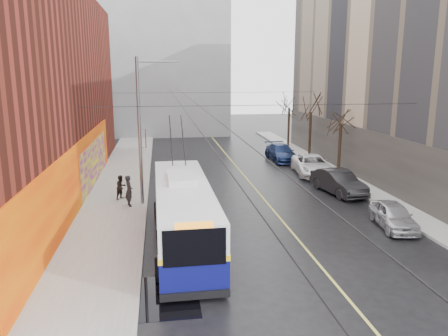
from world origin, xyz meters
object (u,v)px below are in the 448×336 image
object	(u,v)px
tree_far	(289,101)
trolleybus	(183,212)
tree_near	(342,113)
tree_mid	(311,104)
parked_car_d	(281,153)
parked_car_a	(393,215)
parked_car_c	(312,165)
pedestrian_a	(129,191)
pedestrian_b	(121,187)
following_car	(175,171)
streetlight_pole	(142,128)
parked_car_b	(338,182)

from	to	relation	value
tree_far	trolleybus	distance (m)	29.77
tree_near	trolleybus	xyz separation A→B (m)	(-13.10, -12.49, -3.41)
tree_mid	parked_car_d	world-z (taller)	tree_mid
parked_car_a	parked_car_c	bearing A→B (deg)	98.22
parked_car_a	pedestrian_a	distance (m)	15.11
parked_car_d	trolleybus	bearing A→B (deg)	-119.62
parked_car_a	pedestrian_b	bearing A→B (deg)	162.24
trolleybus	parked_car_c	xyz separation A→B (m)	(11.10, 13.12, -0.78)
parked_car_d	pedestrian_b	xyz separation A→B (m)	(-13.75, -11.46, 0.17)
trolleybus	parked_car_a	bearing A→B (deg)	1.80
tree_mid	following_car	xyz separation A→B (m)	(-13.02, -6.84, -4.47)
pedestrian_b	streetlight_pole	bearing A→B (deg)	-83.53
parked_car_c	tree_near	bearing A→B (deg)	-10.09
streetlight_pole	parked_car_b	xyz separation A→B (m)	(12.96, 0.84, -4.04)
trolleybus	parked_car_b	size ratio (longest dim) A/B	2.43
parked_car_c	trolleybus	bearing A→B (deg)	-122.80
streetlight_pole	parked_car_c	xyz separation A→B (m)	(13.14, 6.63, -4.06)
tree_near	tree_far	xyz separation A→B (m)	(0.00, 14.00, 0.17)
streetlight_pole	pedestrian_b	size ratio (longest dim) A/B	5.77
pedestrian_b	following_car	bearing A→B (deg)	7.53
streetlight_pole	trolleybus	size ratio (longest dim) A/B	0.75
parked_car_a	parked_car_d	world-z (taller)	parked_car_d
streetlight_pole	parked_car_a	distance (m)	15.03
parked_car_c	following_car	distance (m)	11.03
trolleybus	streetlight_pole	bearing A→B (deg)	106.71
parked_car_c	pedestrian_b	size ratio (longest dim) A/B	3.64
parked_car_b	parked_car_d	xyz separation A→B (m)	(-0.71, 11.75, -0.05)
parked_car_c	parked_car_a	bearing A→B (deg)	-82.58
tree_mid	trolleybus	distance (m)	23.77
tree_far	pedestrian_a	size ratio (longest dim) A/B	3.47
tree_far	pedestrian_a	xyz separation A→B (m)	(-16.05, -20.47, -4.04)
parked_car_d	pedestrian_b	size ratio (longest dim) A/B	3.36
tree_far	tree_near	bearing A→B (deg)	-90.00
streetlight_pole	following_car	xyz separation A→B (m)	(2.12, 6.16, -4.06)
parked_car_a	parked_car_b	world-z (taller)	parked_car_b
trolleybus	parked_car_d	xyz separation A→B (m)	(10.21, 19.08, -0.80)
tree_mid	pedestrian_b	xyz separation A→B (m)	(-16.65, -11.87, -4.32)
tree_near	trolleybus	distance (m)	18.42
tree_near	tree_mid	size ratio (longest dim) A/B	0.96
tree_far	parked_car_c	size ratio (longest dim) A/B	1.16
parked_car_c	pedestrian_b	world-z (taller)	pedestrian_b
tree_far	pedestrian_a	bearing A→B (deg)	-128.10
trolleybus	parked_car_c	bearing A→B (deg)	49.06
parked_car_c	parked_car_b	bearing A→B (deg)	-84.37
tree_mid	pedestrian_b	distance (m)	20.90
tree_mid	parked_car_a	xyz separation A→B (m)	(-2.00, -19.01, -4.57)
parked_car_b	parked_car_c	world-z (taller)	parked_car_b
tree_near	trolleybus	world-z (taller)	tree_near
parked_car_c	parked_car_d	bearing A→B (deg)	105.96
tree_mid	parked_car_b	distance (m)	13.13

